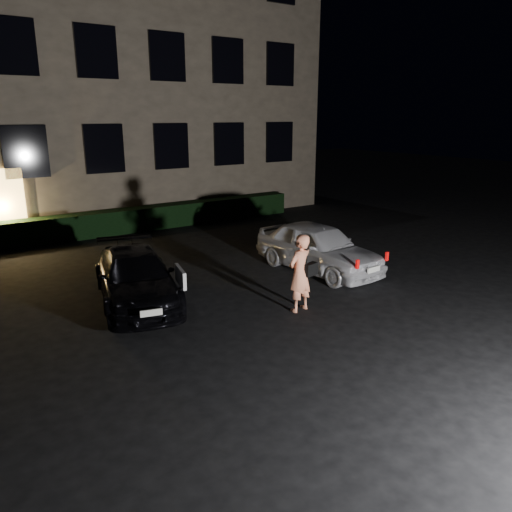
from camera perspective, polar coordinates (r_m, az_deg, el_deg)
ground at (r=9.99m, az=5.00°, el=-8.89°), size 80.00×80.00×0.00m
building at (r=22.76m, az=-21.00°, el=19.50°), size 20.00×8.11×12.00m
hedge at (r=18.76m, az=-15.89°, el=3.75°), size 15.00×0.70×0.85m
sedan at (r=11.75m, az=-13.58°, el=-2.37°), size 2.55×4.30×1.17m
hatch at (r=13.76m, az=7.11°, el=1.00°), size 1.81×4.02×1.34m
man at (r=10.85m, az=5.07°, el=-1.93°), size 0.77×0.52×1.73m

